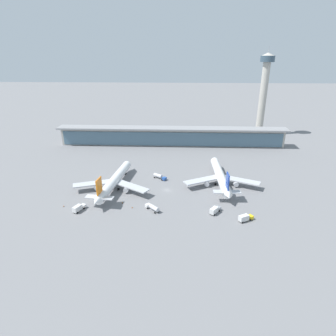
{
  "coord_description": "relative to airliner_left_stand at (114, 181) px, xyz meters",
  "views": [
    {
      "loc": [
        7.01,
        -141.73,
        71.19
      ],
      "look_at": [
        0.0,
        15.61,
        6.94
      ],
      "focal_mm": 30.43,
      "sensor_mm": 36.0,
      "label": 1
    }
  ],
  "objects": [
    {
      "name": "service_truck_by_tail_grey",
      "position": [
        53.51,
        -23.83,
        -3.06
      ],
      "size": [
        6.26,
        7.2,
        3.1
      ],
      "color": "gray",
      "rests_on": "ground"
    },
    {
      "name": "service_truck_mid_apron_white",
      "position": [
        -6.13,
        -11.35,
        -3.88
      ],
      "size": [
        3.21,
        3.24,
        2.05
      ],
      "color": "silver",
      "rests_on": "ground"
    },
    {
      "name": "service_truck_on_taxiway_yellow",
      "position": [
        66.48,
        -30.12,
        -3.06
      ],
      "size": [
        7.49,
        5.59,
        3.1
      ],
      "color": "yellow",
      "rests_on": "ground"
    },
    {
      "name": "safety_cone_charlie",
      "position": [
        7.69,
        -16.33,
        -4.44
      ],
      "size": [
        0.62,
        0.62,
        0.7
      ],
      "color": "orange",
      "rests_on": "ground"
    },
    {
      "name": "terminal_building",
      "position": [
        29.47,
        82.13,
        3.11
      ],
      "size": [
        183.6,
        12.8,
        15.2
      ],
      "color": "#B2ADA3",
      "rests_on": "ground"
    },
    {
      "name": "service_truck_near_nose_white",
      "position": [
        23.76,
        -22.75,
        -3.05
      ],
      "size": [
        7.65,
        7.7,
        2.95
      ],
      "color": "silver",
      "rests_on": "ground"
    },
    {
      "name": "airliner_centre_stand",
      "position": [
        60.05,
        8.86,
        0.0
      ],
      "size": [
        43.6,
        56.64,
        15.1
      ],
      "color": "white",
      "rests_on": "ground"
    },
    {
      "name": "safety_cone_bravo",
      "position": [
        13.43,
        -20.79,
        -4.44
      ],
      "size": [
        0.62,
        0.62,
        0.7
      ],
      "color": "orange",
      "rests_on": "ground"
    },
    {
      "name": "control_tower",
      "position": [
        109.07,
        118.04,
        36.58
      ],
      "size": [
        12.0,
        12.0,
        75.93
      ],
      "color": "#B2ADA3",
      "rests_on": "ground"
    },
    {
      "name": "airliner_left_stand",
      "position": [
        0.0,
        0.0,
        0.0
      ],
      "size": [
        43.31,
        56.68,
        15.1
      ],
      "color": "white",
      "rests_on": "ground"
    },
    {
      "name": "service_truck_at_far_stand_blue",
      "position": [
        24.28,
        14.53,
        -3.05
      ],
      "size": [
        8.35,
        6.75,
        2.95
      ],
      "color": "#234C9E",
      "rests_on": "ground"
    },
    {
      "name": "service_truck_under_wing_white",
      "position": [
        -11.93,
        -24.82,
        -3.06
      ],
      "size": [
        5.11,
        7.6,
        3.1
      ],
      "color": "silver",
      "rests_on": "ground"
    },
    {
      "name": "ground_plane",
      "position": [
        29.47,
        -0.54,
        -4.75
      ],
      "size": [
        1200.0,
        1200.0,
        0.0
      ],
      "primitive_type": "plane",
      "color": "slate"
    },
    {
      "name": "safety_cone_alpha",
      "position": [
        -20.89,
        -20.99,
        -4.44
      ],
      "size": [
        0.62,
        0.62,
        0.7
      ],
      "color": "orange",
      "rests_on": "ground"
    }
  ]
}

